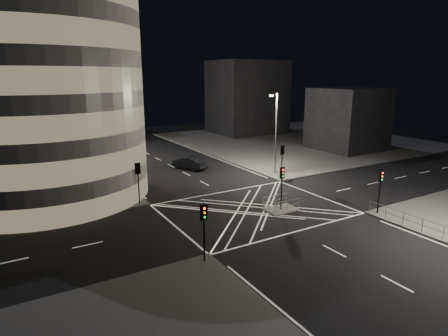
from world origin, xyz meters
TOP-DOWN VIEW (x-y plane):
  - ground at (0.00, 0.00)m, footprint 120.00×120.00m
  - sidewalk_far_right at (29.00, 27.00)m, footprint 42.00×42.00m
  - central_island at (2.00, -1.50)m, footprint 3.00×2.00m
  - building_right_far at (26.00, 40.00)m, footprint 14.00×12.00m
  - building_right_near at (30.00, 16.00)m, footprint 10.00×10.00m
  - building_far_end at (-4.00, 58.00)m, footprint 18.00×8.00m
  - tree_a at (-10.50, 9.00)m, footprint 4.70×4.70m
  - tree_b at (-10.50, 15.00)m, footprint 4.41×4.41m
  - tree_c at (-10.50, 21.00)m, footprint 3.63×3.63m
  - tree_d at (-10.50, 27.00)m, footprint 5.21×5.21m
  - tree_e at (-10.50, 33.00)m, footprint 3.82×3.82m
  - traffic_signal_fl at (-8.80, 6.80)m, footprint 0.55×0.22m
  - traffic_signal_nl at (-8.80, -6.80)m, footprint 0.55×0.22m
  - traffic_signal_fr at (8.80, 6.80)m, footprint 0.55×0.22m
  - traffic_signal_nr at (8.80, -6.80)m, footprint 0.55×0.22m
  - traffic_signal_island at (2.00, -1.50)m, footprint 0.55×0.22m
  - street_lamp_left_near at (-9.44, 12.00)m, footprint 1.25×0.25m
  - street_lamp_left_far at (-9.44, 30.00)m, footprint 1.25×0.25m
  - street_lamp_right_far at (9.44, 9.00)m, footprint 1.25×0.25m
  - railing_near_right at (8.30, -12.15)m, footprint 0.06×11.70m
  - railing_island_south at (2.00, -2.40)m, footprint 2.80×0.06m
  - railing_island_north at (2.00, -0.60)m, footprint 2.80×0.06m
  - sedan at (1.50, 17.10)m, footprint 3.67×5.31m

SIDE VIEW (x-z plane):
  - ground at x=0.00m, z-range 0.00..0.00m
  - sidewalk_far_right at x=29.00m, z-range 0.00..0.15m
  - central_island at x=2.00m, z-range 0.00..0.15m
  - railing_near_right at x=8.30m, z-range 0.15..1.25m
  - railing_island_south at x=2.00m, z-range 0.15..1.25m
  - railing_island_north at x=2.00m, z-range 0.15..1.25m
  - sedan at x=1.50m, z-range 0.00..1.66m
  - traffic_signal_fl at x=-8.80m, z-range 0.91..4.91m
  - traffic_signal_nl at x=-8.80m, z-range 0.91..4.91m
  - traffic_signal_fr at x=8.80m, z-range 0.91..4.91m
  - traffic_signal_nr at x=8.80m, z-range 0.91..4.91m
  - traffic_signal_island at x=2.00m, z-range 0.91..4.91m
  - tree_c at x=-10.50m, z-range 1.15..7.36m
  - tree_e at x=-10.50m, z-range 1.14..7.53m
  - tree_b at x=-10.50m, z-range 1.19..8.35m
  - tree_a at x=-10.50m, z-range 1.25..8.86m
  - building_right_near at x=30.00m, z-range 0.15..10.15m
  - tree_d at x=-10.50m, z-range 1.21..9.34m
  - street_lamp_left_near at x=-9.44m, z-range 0.54..10.54m
  - street_lamp_left_far at x=-9.44m, z-range 0.54..10.54m
  - street_lamp_right_far at x=9.44m, z-range 0.54..10.54m
  - building_right_far at x=26.00m, z-range 0.15..15.15m
  - building_far_end at x=-4.00m, z-range 0.00..18.00m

